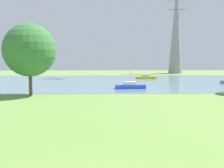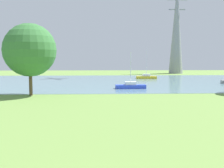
% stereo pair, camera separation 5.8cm
% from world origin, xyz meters
% --- Properties ---
extents(ground_plane, '(160.00, 160.00, 0.00)m').
position_xyz_m(ground_plane, '(0.00, 22.00, 0.00)').
color(ground_plane, olive).
extents(water_surface, '(140.00, 40.00, 0.02)m').
position_xyz_m(water_surface, '(0.00, 50.00, 0.01)').
color(water_surface, slate).
rests_on(water_surface, ground).
extents(sailboat_yellow, '(4.92, 1.93, 7.10)m').
position_xyz_m(sailboat_yellow, '(11.47, 57.51, 0.46)').
color(sailboat_yellow, yellow).
rests_on(sailboat_yellow, water_surface).
extents(sailboat_blue, '(4.87, 1.73, 5.73)m').
position_xyz_m(sailboat_blue, '(5.44, 36.53, 0.45)').
color(sailboat_blue, blue).
rests_on(sailboat_blue, water_surface).
extents(tree_east_near, '(6.86, 6.86, 9.33)m').
position_xyz_m(tree_east_near, '(-8.48, 29.10, 5.89)').
color(tree_east_near, brown).
rests_on(tree_east_near, ground).
extents(electricity_pylon, '(6.40, 4.40, 28.61)m').
position_xyz_m(electricity_pylon, '(24.54, 79.84, 14.32)').
color(electricity_pylon, gray).
rests_on(electricity_pylon, ground).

